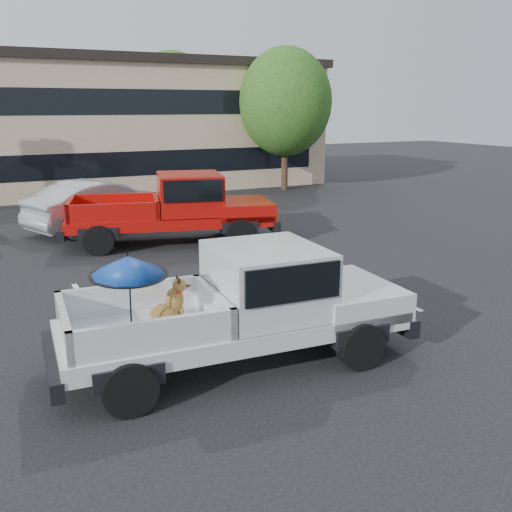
% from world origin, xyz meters
% --- Properties ---
extents(ground, '(90.00, 90.00, 0.00)m').
position_xyz_m(ground, '(0.00, 0.00, 0.00)').
color(ground, black).
rests_on(ground, ground).
extents(stripe_left, '(0.12, 5.00, 0.01)m').
position_xyz_m(stripe_left, '(-3.00, 2.00, 0.00)').
color(stripe_left, silver).
rests_on(stripe_left, ground).
extents(stripe_right, '(0.12, 5.00, 0.01)m').
position_xyz_m(stripe_right, '(3.00, 2.00, 0.00)').
color(stripe_right, silver).
rests_on(stripe_right, ground).
extents(motel_building, '(20.40, 8.40, 6.30)m').
position_xyz_m(motel_building, '(2.00, 20.99, 3.21)').
color(motel_building, tan).
rests_on(motel_building, ground).
extents(tree_right, '(4.46, 4.46, 6.78)m').
position_xyz_m(tree_right, '(9.00, 16.00, 4.21)').
color(tree_right, '#332114').
rests_on(tree_right, ground).
extents(tree_back, '(4.68, 4.68, 7.11)m').
position_xyz_m(tree_back, '(6.00, 24.00, 4.41)').
color(tree_back, '#332114').
rests_on(tree_back, ground).
extents(silver_pickup, '(5.80, 2.38, 2.06)m').
position_xyz_m(silver_pickup, '(-1.07, -1.04, 1.05)').
color(silver_pickup, black).
rests_on(silver_pickup, ground).
extents(red_pickup, '(6.64, 3.64, 2.08)m').
position_xyz_m(red_pickup, '(0.73, 7.36, 1.14)').
color(red_pickup, black).
rests_on(red_pickup, ground).
extents(silver_sedan, '(5.29, 3.55, 1.65)m').
position_xyz_m(silver_sedan, '(-1.08, 10.46, 0.82)').
color(silver_sedan, '#9DA0A3').
rests_on(silver_sedan, ground).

